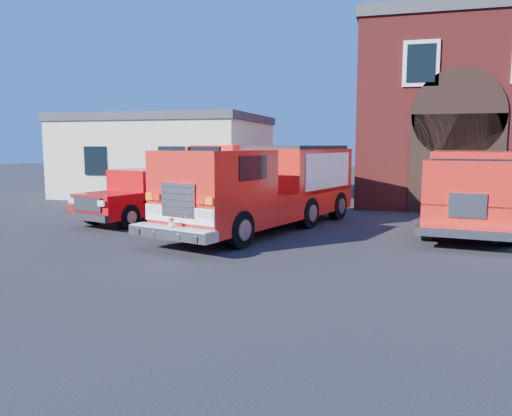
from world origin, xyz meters
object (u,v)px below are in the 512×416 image
(pickup_truck, at_px, (150,196))
(secondary_truck, at_px, (468,187))
(side_building, at_px, (169,155))
(fire_engine, at_px, (267,186))

(pickup_truck, relative_size, secondary_truck, 0.76)
(side_building, bearing_deg, secondary_truck, -28.19)
(fire_engine, height_order, pickup_truck, fire_engine)
(secondary_truck, bearing_deg, pickup_truck, -174.63)
(fire_engine, distance_m, pickup_truck, 4.81)
(side_building, distance_m, secondary_truck, 16.47)
(side_building, xyz_separation_m, pickup_truck, (3.40, -8.81, -1.31))
(pickup_truck, distance_m, secondary_truck, 11.16)
(fire_engine, bearing_deg, side_building, 129.99)
(side_building, bearing_deg, pickup_truck, -68.90)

